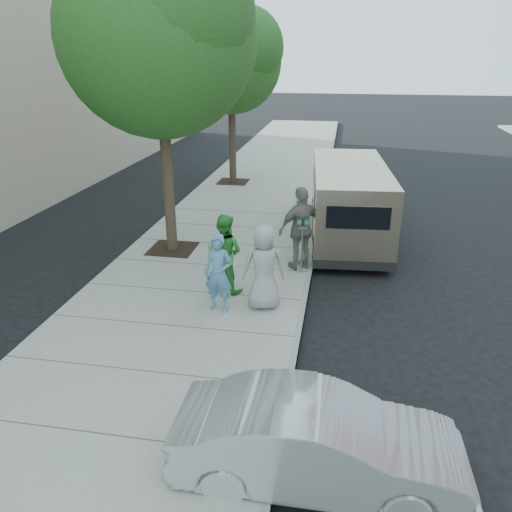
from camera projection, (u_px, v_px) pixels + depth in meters
The scene contains 12 objects.
ground at pixel (238, 301), 10.91m from camera, with size 120.00×120.00×0.00m, color black.
sidewalk at pixel (194, 294), 11.04m from camera, with size 5.00×60.00×0.15m, color gray.
curb_face at pixel (304, 303), 10.65m from camera, with size 0.12×60.00×0.16m, color gray.
tree_near at pixel (160, 29), 11.36m from camera, with size 4.62×4.60×7.53m.
tree_far at pixel (232, 57), 18.54m from camera, with size 3.92×3.80×6.49m.
parking_meter at pixel (303, 233), 11.57m from camera, with size 0.30×0.14×1.40m.
van at pixel (348, 201), 14.14m from camera, with size 2.35×5.93×2.15m.
sedan at pixel (319, 442), 6.14m from camera, with size 1.26×3.62×1.19m, color #AAADB2.
person_officer at pixel (218, 273), 9.93m from camera, with size 0.60×0.39×1.63m, color #5184AC.
person_green_shirt at pixel (224, 253), 10.77m from camera, with size 0.85×0.66×1.75m, color green.
person_gray_shirt at pixel (264, 267), 10.03m from camera, with size 0.87×0.57×1.79m, color #99999B.
person_striped_polo at pixel (302, 229), 11.84m from camera, with size 1.19×0.49×2.03m, color gray.
Camera 1 is at (2.07, -9.51, 5.05)m, focal length 35.00 mm.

